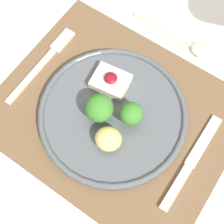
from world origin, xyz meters
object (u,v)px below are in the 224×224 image
at_px(dinner_plate, 112,113).
at_px(knife, 188,168).
at_px(fork, 46,60).
at_px(spoon, 190,44).

distance_m(dinner_plate, knife, 0.17).
height_order(dinner_plate, knife, dinner_plate).
bearing_deg(dinner_plate, fork, 172.42).
relative_size(fork, knife, 1.00).
distance_m(dinner_plate, fork, 0.19).
height_order(dinner_plate, spoon, dinner_plate).
bearing_deg(dinner_plate, knife, -1.96).
bearing_deg(knife, fork, 176.43).
height_order(dinner_plate, fork, dinner_plate).
height_order(fork, spoon, spoon).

